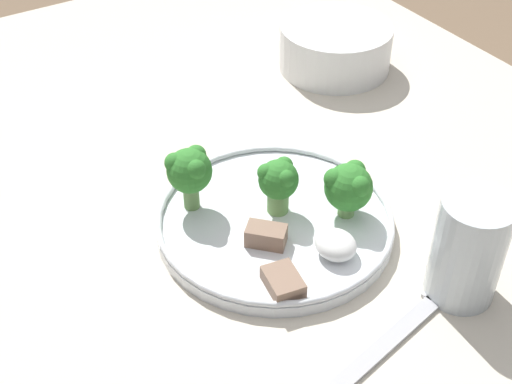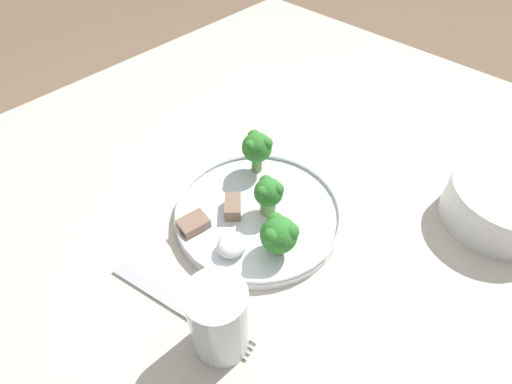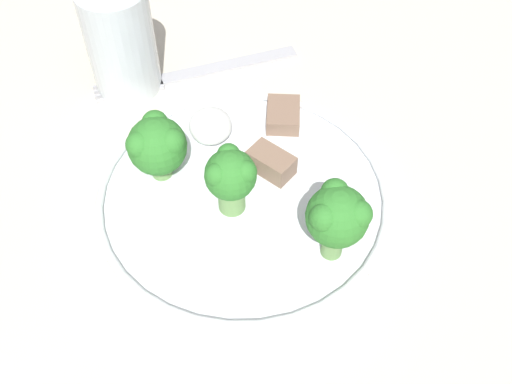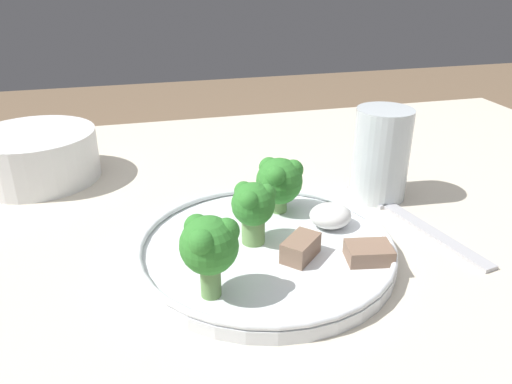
% 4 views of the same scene
% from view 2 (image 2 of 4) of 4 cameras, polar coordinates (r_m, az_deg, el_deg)
% --- Properties ---
extents(ground_plane, '(8.00, 8.00, 0.00)m').
position_cam_2_polar(ground_plane, '(1.23, -0.25, -24.23)').
color(ground_plane, '#7F664C').
extents(table, '(1.17, 0.96, 0.73)m').
position_cam_2_polar(table, '(0.67, -0.42, -6.32)').
color(table, beige).
rests_on(table, ground_plane).
extents(dinner_plate, '(0.23, 0.23, 0.02)m').
position_cam_2_polar(dinner_plate, '(0.56, 0.31, -2.99)').
color(dinner_plate, white).
rests_on(dinner_plate, table).
extents(fork, '(0.06, 0.20, 0.00)m').
position_cam_2_polar(fork, '(0.50, -11.05, -15.67)').
color(fork, '#B2B2B7').
rests_on(fork, table).
extents(cream_bowl, '(0.15, 0.15, 0.06)m').
position_cam_2_polar(cream_bowl, '(0.64, 31.58, -1.67)').
color(cream_bowl, white).
rests_on(cream_bowl, table).
extents(drinking_glass, '(0.06, 0.06, 0.10)m').
position_cam_2_polar(drinking_glass, '(0.43, -5.23, -18.02)').
color(drinking_glass, silver).
rests_on(drinking_glass, table).
extents(broccoli_floret_near_rim_left, '(0.05, 0.04, 0.07)m').
position_cam_2_polar(broccoli_floret_near_rim_left, '(0.59, 0.12, 6.40)').
color(broccoli_floret_near_rim_left, '#709E56').
rests_on(broccoli_floret_near_rim_left, dinner_plate).
extents(broccoli_floret_center_left, '(0.04, 0.04, 0.06)m').
position_cam_2_polar(broccoli_floret_center_left, '(0.53, 1.79, -0.16)').
color(broccoli_floret_center_left, '#709E56').
rests_on(broccoli_floret_center_left, dinner_plate).
extents(broccoli_floret_back_left, '(0.05, 0.05, 0.06)m').
position_cam_2_polar(broccoli_floret_back_left, '(0.49, 3.28, -6.02)').
color(broccoli_floret_back_left, '#709E56').
rests_on(broccoli_floret_back_left, dinner_plate).
extents(meat_slice_front_slice, '(0.04, 0.03, 0.01)m').
position_cam_2_polar(meat_slice_front_slice, '(0.54, -8.93, -4.49)').
color(meat_slice_front_slice, '#846651').
rests_on(meat_slice_front_slice, dinner_plate).
extents(meat_slice_middle_slice, '(0.04, 0.04, 0.02)m').
position_cam_2_polar(meat_slice_middle_slice, '(0.55, -3.35, -2.13)').
color(meat_slice_middle_slice, '#846651').
rests_on(meat_slice_middle_slice, dinner_plate).
extents(sauce_dollop, '(0.04, 0.04, 0.02)m').
position_cam_2_polar(sauce_dollop, '(0.51, -3.45, -7.53)').
color(sauce_dollop, white).
rests_on(sauce_dollop, dinner_plate).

